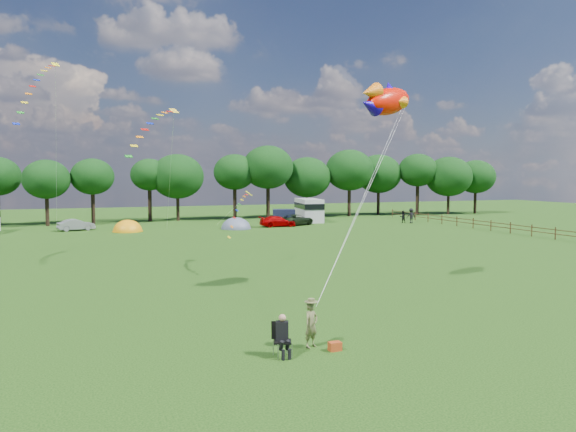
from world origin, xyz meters
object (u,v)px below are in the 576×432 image
object	(u,v)px
car_d	(296,220)
kite_flyer	(311,325)
car_b	(76,225)
camp_chair	(282,331)
campervan_d	(309,209)
walker_b	(411,216)
fish_kite	(385,101)
tent_greyblue	(236,229)
walker_a	(403,217)
tent_orange	(128,231)
car_c	(278,221)

from	to	relation	value
car_d	kite_flyer	xyz separation A→B (m)	(-16.91, -45.57, 0.15)
car_b	camp_chair	size ratio (longest dim) A/B	2.48
campervan_d	walker_b	bearing A→B (deg)	-112.84
camp_chair	fish_kite	xyz separation A→B (m)	(8.78, 8.49, 9.22)
car_b	kite_flyer	distance (m)	48.52
tent_greyblue	fish_kite	xyz separation A→B (m)	(-1.39, -35.87, 10.08)
campervan_d	walker_a	size ratio (longest dim) A/B	4.04
car_d	walker_b	distance (m)	15.01
campervan_d	kite_flyer	xyz separation A→B (m)	(-20.43, -49.98, -0.79)
tent_greyblue	kite_flyer	world-z (taller)	kite_flyer
car_d	walker_a	world-z (taller)	walker_a
tent_orange	walker_b	world-z (taller)	walker_b
car_c	tent_greyblue	size ratio (longest dim) A/B	1.11
fish_kite	walker_a	distance (m)	43.84
car_b	campervan_d	xyz separation A→B (m)	(28.77, 2.19, 0.97)
car_c	kite_flyer	size ratio (longest dim) A/B	2.57
fish_kite	walker_b	xyz separation A→B (m)	(24.27, 35.23, -9.14)
car_b	tent_greyblue	distance (m)	17.66
tent_orange	campervan_d	bearing A→B (deg)	12.51
tent_greyblue	car_d	bearing A→B (deg)	12.42
walker_a	walker_b	distance (m)	1.08
campervan_d	walker_a	distance (m)	12.16
fish_kite	walker_b	world-z (taller)	fish_kite
kite_flyer	walker_a	world-z (taller)	kite_flyer
camp_chair	walker_b	size ratio (longest dim) A/B	0.77
walker_a	walker_b	bearing A→B (deg)	144.02
car_c	car_d	distance (m)	2.92
camp_chair	fish_kite	world-z (taller)	fish_kite
car_d	tent_orange	distance (m)	19.99
car_b	car_d	distance (m)	25.34
car_d	fish_kite	xyz separation A→B (m)	(-9.45, -37.64, 9.43)
car_c	tent_orange	distance (m)	17.26
car_c	kite_flyer	bearing A→B (deg)	164.08
fish_kite	car_b	bearing A→B (deg)	88.24
kite_flyer	camp_chair	world-z (taller)	kite_flyer
tent_greyblue	kite_flyer	distance (m)	44.69
car_d	campervan_d	world-z (taller)	campervan_d
car_c	kite_flyer	distance (m)	46.72
campervan_d	walker_a	xyz separation A→B (m)	(10.45, -6.17, -0.82)
walker_a	car_b	bearing A→B (deg)	-4.33
car_c	walker_a	xyz separation A→B (m)	(16.69, -0.70, 0.17)
kite_flyer	camp_chair	size ratio (longest dim) A/B	1.12
camp_chair	walker_a	bearing A→B (deg)	73.36
tent_greyblue	fish_kite	bearing A→B (deg)	-92.23
car_c	fish_kite	bearing A→B (deg)	171.33
tent_greyblue	walker_b	world-z (taller)	walker_b
car_d	tent_greyblue	world-z (taller)	car_d
tent_greyblue	camp_chair	bearing A→B (deg)	-102.92
tent_greyblue	camp_chair	xyz separation A→B (m)	(-10.17, -44.35, 0.86)
tent_orange	walker_b	xyz separation A→B (m)	(34.78, -1.61, 0.94)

